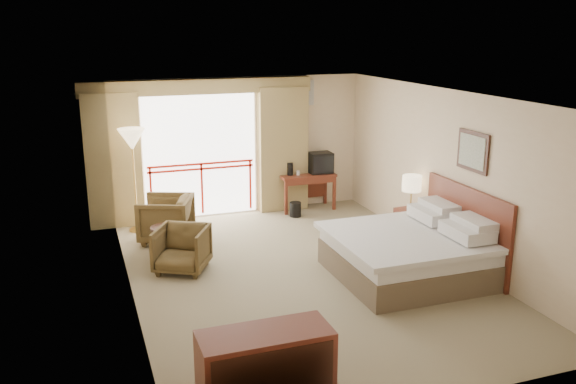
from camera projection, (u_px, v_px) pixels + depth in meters
name	position (u px, v px, depth m)	size (l,w,h in m)	color
floor	(302.00, 274.00, 9.26)	(7.00, 7.00, 0.00)	#83785A
ceiling	(303.00, 96.00, 8.55)	(7.00, 7.00, 0.00)	white
wall_back	(240.00, 146.00, 12.09)	(5.00, 5.00, 0.00)	beige
wall_front	(435.00, 278.00, 5.72)	(5.00, 5.00, 0.00)	beige
wall_left	(127.00, 204.00, 8.10)	(7.00, 7.00, 0.00)	beige
wall_right	(449.00, 175.00, 9.71)	(7.00, 7.00, 0.00)	beige
balcony_door	(201.00, 156.00, 11.85)	(2.40, 2.40, 0.00)	white
balcony_railing	(202.00, 176.00, 11.93)	(2.09, 0.03, 1.02)	red
curtain_left	(113.00, 161.00, 11.19)	(1.00, 0.26, 2.50)	olive
curtain_right	(283.00, 149.00, 12.25)	(1.00, 0.26, 2.50)	olive
valance	(199.00, 87.00, 11.40)	(4.40, 0.22, 0.28)	olive
hvac_vent	(302.00, 93.00, 12.22)	(0.50, 0.04, 0.50)	silver
bed	(410.00, 252.00, 9.09)	(2.13, 2.06, 0.97)	brown
headboard	(466.00, 228.00, 9.33)	(0.06, 2.10, 1.30)	#5A1E13
framed_art	(473.00, 151.00, 9.02)	(0.04, 0.72, 0.60)	black
nightstand	(411.00, 227.00, 10.51)	(0.42, 0.50, 0.60)	#5A1E13
table_lamp	(412.00, 184.00, 10.36)	(0.33, 0.33, 0.58)	tan
phone	(414.00, 210.00, 10.27)	(0.18, 0.14, 0.08)	black
desk	(305.00, 181.00, 12.48)	(1.14, 0.55, 0.74)	#5A1E13
tv	(320.00, 163.00, 12.42)	(0.47, 0.37, 0.43)	black
coffee_maker	(290.00, 169.00, 12.24)	(0.12, 0.12, 0.26)	black
cup	(298.00, 173.00, 12.27)	(0.07, 0.07, 0.09)	white
wastebasket	(295.00, 209.00, 12.04)	(0.23, 0.23, 0.29)	black
armchair_far	(167.00, 241.00, 10.71)	(0.86, 0.88, 0.80)	#48381F
armchair_near	(183.00, 270.00, 9.40)	(0.75, 0.77, 0.70)	#48381F
side_table	(166.00, 237.00, 9.81)	(0.48, 0.48, 0.53)	black
book	(165.00, 227.00, 9.77)	(0.16, 0.22, 0.02)	white
floor_lamp	(132.00, 143.00, 10.82)	(0.48, 0.48, 1.90)	tan
dresser	(266.00, 372.00, 5.85)	(1.28, 0.54, 0.85)	#5A1E13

